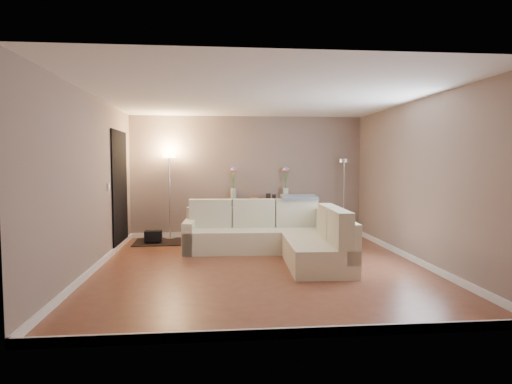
{
  "coord_description": "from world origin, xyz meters",
  "views": [
    {
      "loc": [
        -0.69,
        -6.5,
        1.61
      ],
      "look_at": [
        0.0,
        0.8,
        1.1
      ],
      "focal_mm": 30.0,
      "sensor_mm": 36.0,
      "label": 1
    }
  ],
  "objects": [
    {
      "name": "leaning_mirror",
      "position": [
        0.26,
        2.82,
        1.19
      ],
      "size": [
        0.94,
        0.11,
        0.74
      ],
      "color": "black",
      "rests_on": "console_table"
    },
    {
      "name": "black_bag",
      "position": [
        -1.93,
        2.07,
        0.15
      ],
      "size": [
        0.34,
        0.24,
        0.21
      ],
      "primitive_type": "cube",
      "rotation": [
        0.0,
        0.0,
        0.02
      ],
      "color": "black",
      "rests_on": "charcoal_rug"
    },
    {
      "name": "switch_plate",
      "position": [
        -2.48,
        0.85,
        1.2
      ],
      "size": [
        0.02,
        0.08,
        0.12
      ],
      "primitive_type": "cube",
      "color": "white",
      "rests_on": "ground"
    },
    {
      "name": "flower_vase_right",
      "position": [
        0.81,
        2.61,
        1.11
      ],
      "size": [
        0.16,
        0.13,
        0.7
      ],
      "color": "silver",
      "rests_on": "console_table"
    },
    {
      "name": "baseboard_left",
      "position": [
        -2.48,
        0.0,
        0.05
      ],
      "size": [
        0.03,
        5.5,
        0.1
      ],
      "primitive_type": "cube",
      "color": "white",
      "rests_on": "ground"
    },
    {
      "name": "wall_back",
      "position": [
        0.0,
        2.76,
        1.3
      ],
      "size": [
        5.0,
        0.02,
        2.6
      ],
      "primitive_type": "cube",
      "color": "gray",
      "rests_on": "ground"
    },
    {
      "name": "floor",
      "position": [
        0.0,
        0.0,
        -0.01
      ],
      "size": [
        5.0,
        5.5,
        0.01
      ],
      "primitive_type": "cube",
      "color": "brown",
      "rests_on": "ground"
    },
    {
      "name": "floor_lamp_lit",
      "position": [
        -1.65,
        2.51,
        1.26
      ],
      "size": [
        0.26,
        0.26,
        1.79
      ],
      "color": "silver",
      "rests_on": "floor"
    },
    {
      "name": "baseboard_back",
      "position": [
        0.0,
        2.73,
        0.05
      ],
      "size": [
        5.0,
        0.03,
        0.1
      ],
      "primitive_type": "cube",
      "color": "white",
      "rests_on": "ground"
    },
    {
      "name": "flower_vase_left",
      "position": [
        -0.31,
        2.68,
        1.11
      ],
      "size": [
        0.16,
        0.13,
        0.7
      ],
      "color": "silver",
      "rests_on": "console_table"
    },
    {
      "name": "doorway",
      "position": [
        -2.48,
        1.7,
        1.1
      ],
      "size": [
        0.02,
        1.2,
        2.2
      ],
      "primitive_type": "cube",
      "color": "black",
      "rests_on": "ground"
    },
    {
      "name": "wall_left",
      "position": [
        -2.51,
        0.0,
        1.3
      ],
      "size": [
        0.02,
        5.5,
        2.6
      ],
      "primitive_type": "cube",
      "color": "gray",
      "rests_on": "ground"
    },
    {
      "name": "baseboard_front",
      "position": [
        0.0,
        -2.73,
        0.05
      ],
      "size": [
        5.0,
        0.03,
        0.1
      ],
      "primitive_type": "cube",
      "color": "white",
      "rests_on": "ground"
    },
    {
      "name": "throw_blanket",
      "position": [
        0.87,
        1.4,
        0.95
      ],
      "size": [
        0.67,
        0.39,
        0.09
      ],
      "primitive_type": "cube",
      "rotation": [
        0.1,
        0.0,
        0.01
      ],
      "color": "slate",
      "rests_on": "sectional_sofa"
    },
    {
      "name": "sectional_sofa",
      "position": [
        0.38,
        0.77,
        0.34
      ],
      "size": [
        2.66,
        2.63,
        0.93
      ],
      "color": "beige",
      "rests_on": "floor"
    },
    {
      "name": "wall_front",
      "position": [
        0.0,
        -2.76,
        1.3
      ],
      "size": [
        5.0,
        0.02,
        2.6
      ],
      "primitive_type": "cube",
      "color": "gray",
      "rests_on": "ground"
    },
    {
      "name": "baseboard_right",
      "position": [
        2.48,
        0.0,
        0.05
      ],
      "size": [
        0.03,
        5.5,
        0.1
      ],
      "primitive_type": "cube",
      "color": "white",
      "rests_on": "ground"
    },
    {
      "name": "ceiling",
      "position": [
        0.0,
        0.0,
        2.6
      ],
      "size": [
        5.0,
        5.5,
        0.01
      ],
      "primitive_type": "cube",
      "color": "white",
      "rests_on": "ground"
    },
    {
      "name": "table_decor",
      "position": [
        0.25,
        2.61,
        0.85
      ],
      "size": [
        0.57,
        0.14,
        0.13
      ],
      "color": "orange",
      "rests_on": "console_table"
    },
    {
      "name": "console_table",
      "position": [
        0.17,
        2.65,
        0.46
      ],
      "size": [
        1.35,
        0.45,
        0.82
      ],
      "color": "black",
      "rests_on": "floor"
    },
    {
      "name": "wall_right",
      "position": [
        2.51,
        0.0,
        1.3
      ],
      "size": [
        0.02,
        5.5,
        2.6
      ],
      "primitive_type": "cube",
      "color": "gray",
      "rests_on": "ground"
    },
    {
      "name": "charcoal_rug",
      "position": [
        -1.74,
        2.17,
        0.01
      ],
      "size": [
        1.19,
        0.9,
        0.02
      ],
      "primitive_type": "cube",
      "rotation": [
        0.0,
        0.0,
        0.02
      ],
      "color": "black",
      "rests_on": "floor"
    },
    {
      "name": "floor_lamp_unlit",
      "position": [
        2.04,
        2.39,
        1.19
      ],
      "size": [
        0.3,
        0.3,
        1.68
      ],
      "color": "silver",
      "rests_on": "floor"
    }
  ]
}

